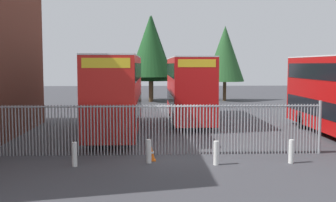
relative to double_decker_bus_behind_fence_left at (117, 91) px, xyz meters
The scene contains 12 objects.
ground_plane 4.35m from the double_decker_bus_behind_fence_left, 37.70° to the left, with size 100.00×100.00×0.00m, color #3D3D42.
palisade_fence 6.35m from the double_decker_bus_behind_fence_left, 68.35° to the right, with size 14.37×0.14×2.35m.
double_decker_bus_behind_fence_left is the anchor object (origin of this frame).
double_decker_bus_behind_fence_right 6.67m from the double_decker_bus_behind_fence_left, 47.22° to the left, with size 2.54×10.81×4.42m.
bollard_near_left 8.07m from the double_decker_bus_behind_fence_left, 97.30° to the right, with size 0.20×0.20×0.95m, color silver.
bollard_center_front 7.80m from the double_decker_bus_behind_fence_left, 75.60° to the right, with size 0.20×0.20×0.95m, color silver.
bollard_near_right 9.16m from the double_decker_bus_behind_fence_left, 59.77° to the right, with size 0.20×0.20×0.95m, color silver.
bollard_far_right 10.87m from the double_decker_bus_behind_fence_left, 45.08° to the right, with size 0.20×0.20×0.95m, color silver.
traffic_cone_by_gate 7.49m from the double_decker_bus_behind_fence_left, 73.96° to the right, with size 0.34×0.34×0.59m.
tree_tall_back 21.46m from the double_decker_bus_behind_fence_left, 84.60° to the left, with size 4.88×4.88×9.17m.
tree_short_side 20.15m from the double_decker_bus_behind_fence_left, 84.61° to the left, with size 4.46×4.46×9.01m.
tree_mid_row 23.03m from the double_decker_bus_behind_fence_left, 64.48° to the left, with size 4.14×4.14×8.04m.
Camera 1 is at (-0.86, -17.82, 3.94)m, focal length 44.25 mm.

